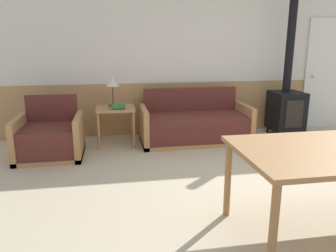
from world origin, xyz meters
TOP-DOWN VIEW (x-y plane):
  - ground_plane at (0.00, 0.00)m, footprint 16.00×16.00m
  - wall_back at (0.00, 2.63)m, footprint 7.20×0.06m
  - couch at (-0.37, 2.03)m, footprint 1.74×0.82m
  - armchair at (-2.57, 1.68)m, footprint 0.89×0.82m
  - side_table at (-1.64, 2.10)m, footprint 0.59×0.59m
  - table_lamp at (-1.67, 2.20)m, footprint 0.22×0.22m
  - book_stack at (-1.60, 2.00)m, footprint 0.23×0.18m
  - wood_stove at (1.26, 2.13)m, footprint 0.50×0.55m
  - entry_door at (2.31, 2.57)m, footprint 0.94×0.09m

SIDE VIEW (x-z plane):
  - ground_plane at x=0.00m, z-range 0.00..0.00m
  - armchair at x=-2.57m, z-range -0.15..0.68m
  - couch at x=-0.37m, z-range -0.15..0.68m
  - side_table at x=-1.64m, z-range 0.21..0.80m
  - wood_stove at x=1.26m, z-range -0.63..1.83m
  - book_stack at x=-1.60m, z-range 0.59..0.66m
  - table_lamp at x=-1.67m, z-range 0.73..1.19m
  - entry_door at x=2.31m, z-range 0.00..2.00m
  - wall_back at x=0.00m, z-range 0.00..2.70m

